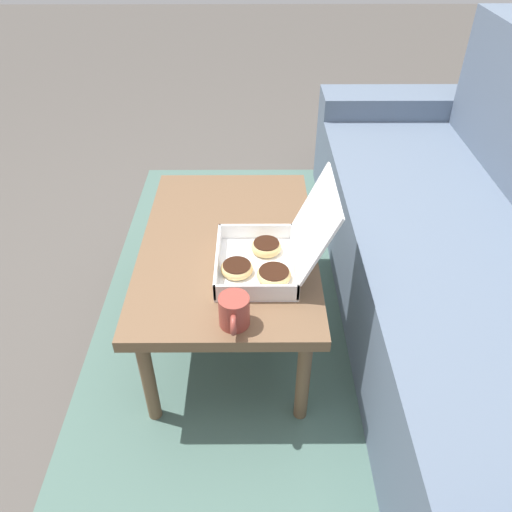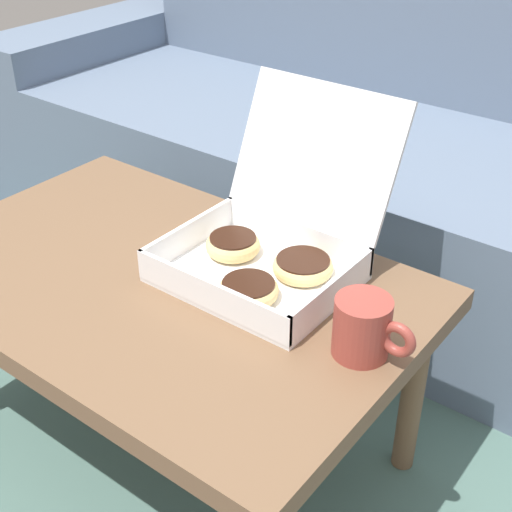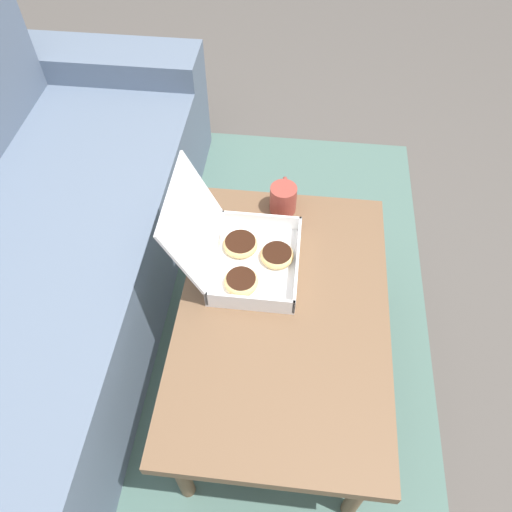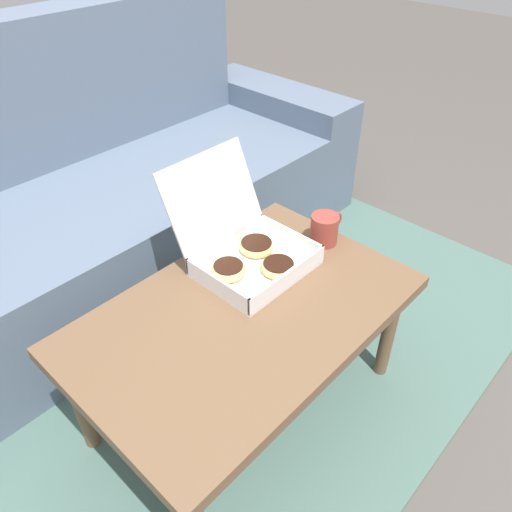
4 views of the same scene
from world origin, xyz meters
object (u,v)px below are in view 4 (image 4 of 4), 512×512
object	(u,v)px
couch	(73,216)
pastry_box	(246,249)
coffee_table	(245,322)
coffee_mug	(325,229)

from	to	relation	value
couch	pastry_box	xyz separation A→B (m)	(0.15, -0.79, 0.16)
couch	coffee_table	bearing A→B (deg)	-90.00
couch	coffee_table	distance (m)	0.93
coffee_table	coffee_mug	distance (m)	0.42
couch	pastry_box	size ratio (longest dim) A/B	6.83
coffee_table	coffee_mug	bearing A→B (deg)	4.76
couch	coffee_mug	world-z (taller)	couch
pastry_box	coffee_mug	xyz separation A→B (m)	(0.25, -0.10, -0.01)
couch	pastry_box	bearing A→B (deg)	-79.09
couch	coffee_mug	distance (m)	0.99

